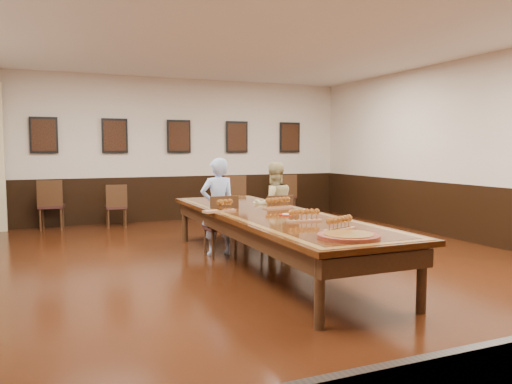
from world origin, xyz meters
name	(u,v)px	position (x,y,z in m)	size (l,w,h in m)	color
floor	(270,268)	(0.00, 0.00, -0.01)	(8.00, 10.00, 0.02)	black
ceiling	(271,28)	(0.00, 0.00, 3.21)	(8.00, 10.00, 0.02)	white
wall_back	(178,150)	(0.00, 5.01, 1.60)	(8.00, 0.02, 3.20)	beige
wall_right	(490,150)	(4.01, 0.00, 1.60)	(0.02, 10.00, 3.20)	beige
chair_man	(220,225)	(-0.39, 0.97, 0.47)	(0.44, 0.48, 0.93)	black
chair_woman	(276,223)	(0.55, 0.99, 0.45)	(0.42, 0.46, 0.90)	black
spare_chair_a	(51,205)	(-2.71, 4.68, 0.50)	(0.47, 0.51, 1.00)	black
spare_chair_b	(116,206)	(-1.47, 4.49, 0.45)	(0.42, 0.45, 0.89)	black
spare_chair_c	(234,198)	(1.13, 4.45, 0.51)	(0.48, 0.53, 1.03)	black
spare_chair_d	(284,195)	(2.49, 4.65, 0.50)	(0.47, 0.51, 1.00)	black
person_man	(218,207)	(-0.39, 1.07, 0.74)	(0.54, 0.36, 1.49)	#557FD5
person_woman	(274,206)	(0.56, 1.08, 0.71)	(0.70, 0.55, 1.41)	tan
pink_phone	(307,210)	(0.60, 0.07, 0.76)	(0.06, 0.13, 0.01)	#F85299
wainscoting	(270,231)	(0.00, 0.00, 0.50)	(8.00, 10.00, 1.00)	black
conference_table	(270,223)	(0.00, 0.00, 0.61)	(1.40, 5.00, 0.76)	black
posters	(179,136)	(0.00, 4.94, 1.90)	(6.14, 0.04, 0.74)	black
flight_a	(222,206)	(-0.56, 0.39, 0.83)	(0.49, 0.24, 0.18)	#94603E
flight_b	(278,203)	(0.33, 0.45, 0.83)	(0.47, 0.21, 0.17)	#94603E
flight_c	(304,216)	(0.04, -0.88, 0.82)	(0.43, 0.18, 0.16)	#94603E
flight_d	(339,224)	(0.06, -1.63, 0.83)	(0.45, 0.28, 0.16)	#94603E
red_plate_grp	(286,215)	(0.08, -0.31, 0.76)	(0.19, 0.19, 0.02)	#A8180B
carved_platter	(349,236)	(-0.10, -2.04, 0.77)	(0.70, 0.70, 0.05)	#561911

